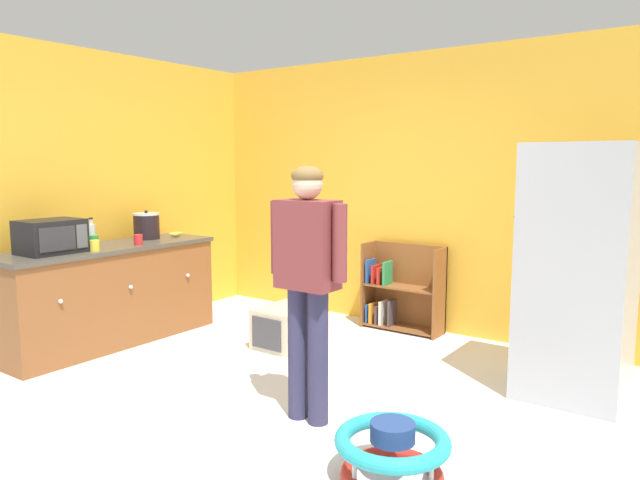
# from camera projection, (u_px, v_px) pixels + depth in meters

# --- Properties ---
(ground_plane) EXTENTS (12.00, 12.00, 0.00)m
(ground_plane) POSITION_uv_depth(u_px,v_px,m) (282.00, 407.00, 4.00)
(ground_plane) COLOR silver
(ground_plane) RESTS_ON ground
(back_wall) EXTENTS (5.20, 0.06, 2.70)m
(back_wall) POSITION_uv_depth(u_px,v_px,m) (433.00, 193.00, 5.70)
(back_wall) COLOR gold
(back_wall) RESTS_ON ground
(left_side_wall) EXTENTS (0.06, 2.99, 2.70)m
(left_side_wall) POSITION_uv_depth(u_px,v_px,m) (131.00, 192.00, 5.99)
(left_side_wall) COLOR gold
(left_side_wall) RESTS_ON ground
(kitchen_counter) EXTENTS (0.65, 2.02, 0.90)m
(kitchen_counter) POSITION_uv_depth(u_px,v_px,m) (110.00, 294.00, 5.37)
(kitchen_counter) COLOR brown
(kitchen_counter) RESTS_ON ground
(refrigerator) EXTENTS (0.73, 0.68, 1.78)m
(refrigerator) POSITION_uv_depth(u_px,v_px,m) (577.00, 272.00, 4.09)
(refrigerator) COLOR #B7BABF
(refrigerator) RESTS_ON ground
(bookshelf) EXTENTS (0.80, 0.28, 0.85)m
(bookshelf) POSITION_uv_depth(u_px,v_px,m) (400.00, 293.00, 5.83)
(bookshelf) COLOR brown
(bookshelf) RESTS_ON ground
(standing_person) EXTENTS (0.57, 0.22, 1.63)m
(standing_person) POSITION_uv_depth(u_px,v_px,m) (308.00, 271.00, 3.67)
(standing_person) COLOR #353253
(standing_person) RESTS_ON ground
(baby_walker) EXTENTS (0.60, 0.60, 0.32)m
(baby_walker) POSITION_uv_depth(u_px,v_px,m) (392.00, 452.00, 3.05)
(baby_walker) COLOR red
(baby_walker) RESTS_ON ground
(pet_carrier) EXTENTS (0.42, 0.55, 0.36)m
(pet_carrier) POSITION_uv_depth(u_px,v_px,m) (286.00, 327.00, 5.29)
(pet_carrier) COLOR beige
(pet_carrier) RESTS_ON ground
(microwave) EXTENTS (0.37, 0.48, 0.28)m
(microwave) POSITION_uv_depth(u_px,v_px,m) (51.00, 237.00, 4.86)
(microwave) COLOR black
(microwave) RESTS_ON kitchen_counter
(crock_pot) EXTENTS (0.25, 0.25, 0.28)m
(crock_pot) POSITION_uv_depth(u_px,v_px,m) (147.00, 226.00, 5.77)
(crock_pot) COLOR black
(crock_pot) RESTS_ON kitchen_counter
(banana_bunch) EXTENTS (0.12, 0.16, 0.04)m
(banana_bunch) POSITION_uv_depth(u_px,v_px,m) (177.00, 234.00, 5.97)
(banana_bunch) COLOR yellow
(banana_bunch) RESTS_ON kitchen_counter
(green_glass_bottle) EXTENTS (0.07, 0.07, 0.25)m
(green_glass_bottle) POSITION_uv_depth(u_px,v_px,m) (69.00, 236.00, 5.23)
(green_glass_bottle) COLOR #33753D
(green_glass_bottle) RESTS_ON kitchen_counter
(clear_bottle) EXTENTS (0.07, 0.07, 0.25)m
(clear_bottle) POSITION_uv_depth(u_px,v_px,m) (92.00, 233.00, 5.41)
(clear_bottle) COLOR silver
(clear_bottle) RESTS_ON kitchen_counter
(yellow_cup) EXTENTS (0.08, 0.08, 0.09)m
(yellow_cup) POSITION_uv_depth(u_px,v_px,m) (95.00, 246.00, 4.98)
(yellow_cup) COLOR yellow
(yellow_cup) RESTS_ON kitchen_counter
(blue_cup) EXTENTS (0.08, 0.08, 0.09)m
(blue_cup) POSITION_uv_depth(u_px,v_px,m) (80.00, 243.00, 5.18)
(blue_cup) COLOR blue
(blue_cup) RESTS_ON kitchen_counter
(green_cup) EXTENTS (0.08, 0.08, 0.09)m
(green_cup) POSITION_uv_depth(u_px,v_px,m) (94.00, 241.00, 5.30)
(green_cup) COLOR green
(green_cup) RESTS_ON kitchen_counter
(red_cup) EXTENTS (0.08, 0.08, 0.09)m
(red_cup) POSITION_uv_depth(u_px,v_px,m) (138.00, 240.00, 5.37)
(red_cup) COLOR red
(red_cup) RESTS_ON kitchen_counter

